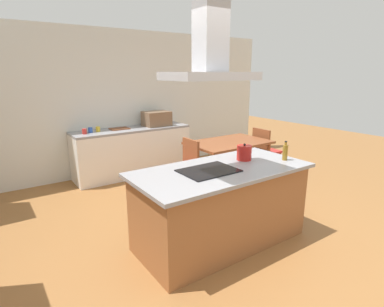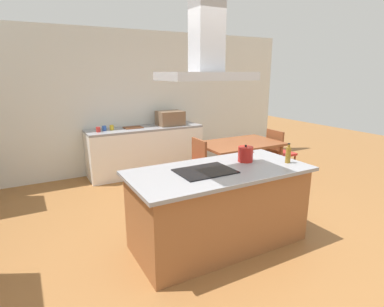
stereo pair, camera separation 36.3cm
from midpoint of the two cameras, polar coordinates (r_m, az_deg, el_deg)
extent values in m
plane|color=#936033|center=(4.93, -8.31, -8.39)|extent=(16.00, 16.00, 0.00)
cube|color=silver|center=(6.18, -16.19, 8.88)|extent=(7.20, 0.10, 2.70)
cube|color=#995B33|center=(3.58, 2.46, -9.97)|extent=(1.92, 0.87, 0.86)
cube|color=gray|center=(3.41, 2.54, -3.09)|extent=(2.02, 0.97, 0.04)
cube|color=black|center=(3.30, -0.04, -3.24)|extent=(0.60, 0.44, 0.01)
cylinder|color=#B21E19|center=(3.73, 6.89, 0.11)|extent=(0.18, 0.18, 0.18)
sphere|color=black|center=(3.70, 6.94, 1.62)|extent=(0.03, 0.03, 0.03)
cone|color=#B21E19|center=(3.80, 8.13, 0.47)|extent=(0.06, 0.03, 0.04)
cylinder|color=olive|center=(3.81, 14.25, 0.12)|extent=(0.06, 0.06, 0.19)
cylinder|color=olive|center=(3.78, 14.35, 1.75)|extent=(0.03, 0.03, 0.04)
cylinder|color=black|center=(3.78, 14.38, 2.11)|extent=(0.03, 0.03, 0.01)
cube|color=white|center=(6.07, -12.56, 0.17)|extent=(2.21, 0.62, 0.86)
cube|color=gray|center=(5.97, -12.80, 4.35)|extent=(2.21, 0.62, 0.04)
cube|color=brown|center=(6.16, -8.25, 6.39)|extent=(0.50, 0.38, 0.28)
cylinder|color=red|center=(5.65, -21.02, 3.80)|extent=(0.08, 0.08, 0.09)
cylinder|color=#2D56B2|center=(5.75, -20.02, 4.08)|extent=(0.08, 0.08, 0.09)
cylinder|color=gold|center=(5.79, -18.73, 4.27)|extent=(0.08, 0.08, 0.09)
cube|color=brown|center=(5.94, -14.98, 4.44)|extent=(0.34, 0.24, 0.02)
cube|color=brown|center=(5.41, 4.93, 1.98)|extent=(1.40, 0.90, 0.04)
cylinder|color=brown|center=(4.87, 1.96, -4.05)|extent=(0.06, 0.06, 0.71)
cylinder|color=brown|center=(5.66, 12.09, -1.65)|extent=(0.06, 0.06, 0.71)
cylinder|color=brown|center=(5.45, -2.69, -1.98)|extent=(0.06, 0.06, 0.71)
cylinder|color=brown|center=(6.17, 7.10, -0.06)|extent=(0.06, 0.06, 0.71)
cube|color=red|center=(4.93, -4.15, -2.89)|extent=(0.42, 0.42, 0.04)
cube|color=brown|center=(4.96, -2.32, 0.12)|extent=(0.04, 0.42, 0.44)
cylinder|color=brown|center=(4.78, -4.86, -6.38)|extent=(0.04, 0.04, 0.41)
cylinder|color=brown|center=(5.07, -6.90, -5.15)|extent=(0.04, 0.04, 0.41)
cylinder|color=brown|center=(4.95, -1.24, -5.54)|extent=(0.04, 0.04, 0.41)
cylinder|color=brown|center=(5.24, -3.42, -4.40)|extent=(0.04, 0.04, 0.41)
cube|color=red|center=(6.15, 12.06, 0.40)|extent=(0.42, 0.42, 0.04)
cube|color=brown|center=(5.96, 10.93, 2.38)|extent=(0.04, 0.42, 0.44)
cylinder|color=brown|center=(6.46, 11.90, -0.98)|extent=(0.04, 0.04, 0.41)
cylinder|color=brown|center=(6.23, 14.29, -1.71)|extent=(0.04, 0.04, 0.41)
cylinder|color=brown|center=(6.21, 9.60, -1.50)|extent=(0.04, 0.04, 0.41)
cylinder|color=brown|center=(5.97, 12.01, -2.29)|extent=(0.04, 0.04, 0.41)
cube|color=#ADADB2|center=(3.14, -0.05, 14.11)|extent=(0.90, 0.55, 0.08)
cube|color=#ADADB2|center=(3.16, -0.05, 21.21)|extent=(0.28, 0.24, 0.70)
camera|label=1|loc=(0.18, -92.86, -0.76)|focal=28.88mm
camera|label=2|loc=(0.18, 87.14, 0.76)|focal=28.88mm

